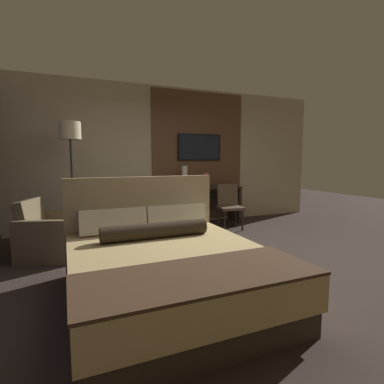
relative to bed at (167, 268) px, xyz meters
name	(u,v)px	position (x,y,z in m)	size (l,w,h in m)	color
ground_plane	(228,263)	(1.05, 0.62, -0.30)	(16.00, 16.00, 0.00)	#332823
wall_back_tv_panel	(169,157)	(1.14, 3.22, 1.10)	(7.20, 0.09, 2.80)	#BCAD8E
bed	(167,268)	(0.00, 0.00, 0.00)	(1.81, 2.10, 1.14)	#33281E
desk	(203,199)	(1.78, 2.94, 0.21)	(1.55, 0.50, 0.78)	#2D2319
tv	(199,147)	(1.78, 3.14, 1.29)	(0.98, 0.04, 0.55)	black
desk_chair	(229,203)	(2.06, 2.34, 0.20)	(0.51, 0.51, 0.86)	#4C3D2D
armchair_by_window	(52,237)	(-1.07, 1.85, -0.03)	(0.98, 1.00, 0.81)	brown
floor_lamp	(70,141)	(-0.76, 2.59, 1.34)	(0.34, 0.34, 1.95)	#282623
vase_tall	(185,177)	(1.36, 2.94, 0.69)	(0.12, 0.12, 0.44)	silver
vase_short	(206,180)	(1.80, 2.85, 0.62)	(0.11, 0.11, 0.30)	#B2563D
book	(196,187)	(1.58, 2.86, 0.49)	(0.26, 0.22, 0.03)	#332D28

